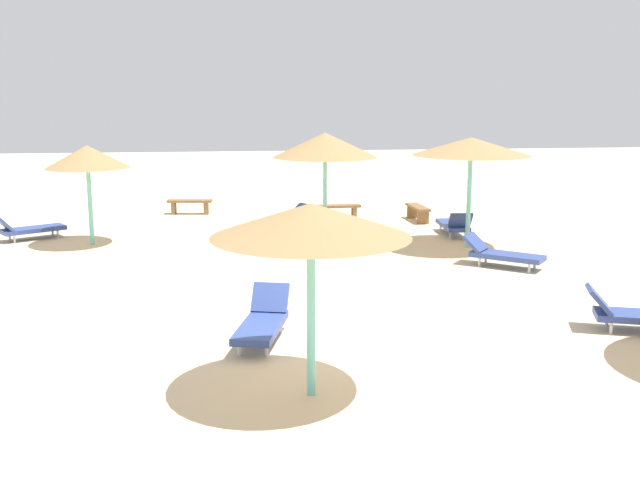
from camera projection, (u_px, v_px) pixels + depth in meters
ground_plane at (342, 347)px, 12.21m from camera, size 80.00×80.00×0.00m
parasol_0 at (471, 147)px, 19.38m from camera, size 3.08×3.08×2.94m
parasol_1 at (325, 145)px, 21.19m from camera, size 3.01×3.01×2.96m
parasol_3 at (87, 157)px, 19.85m from camera, size 2.23×2.23×2.70m
parasol_4 at (311, 221)px, 9.85m from camera, size 2.70×2.70×2.69m
lounger_0 at (502, 254)px, 17.70m from camera, size 1.87×1.68×0.73m
lounger_1 at (284, 219)px, 22.50m from camera, size 1.94×1.57×0.70m
lounger_2 at (638, 314)px, 12.95m from camera, size 1.97×1.21×0.77m
lounger_3 at (28, 228)px, 20.92m from camera, size 1.93×1.51×0.78m
lounger_4 at (263, 322)px, 12.50m from camera, size 1.09×1.95×0.81m
lounger_5 at (454, 224)px, 21.52m from camera, size 0.73×1.88×0.79m
bench_0 at (337, 209)px, 24.13m from camera, size 1.51×0.44×0.49m
bench_1 at (418, 210)px, 23.91m from camera, size 0.49×1.52×0.49m
bench_2 at (190, 204)px, 25.24m from camera, size 1.54×0.59×0.49m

